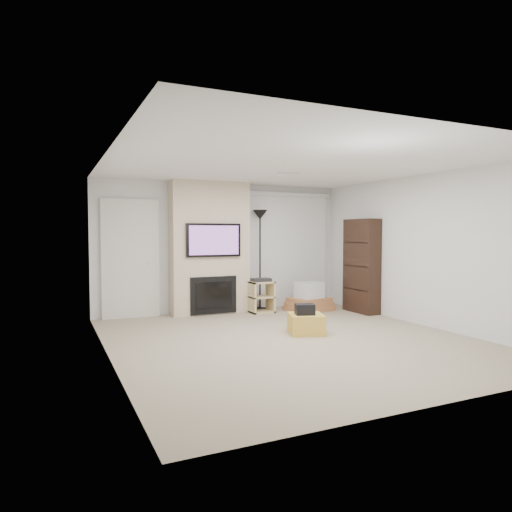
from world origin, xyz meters
name	(u,v)px	position (x,y,z in m)	size (l,w,h in m)	color
floor	(291,340)	(0.00, 0.00, 0.00)	(5.00, 5.50, 0.00)	tan
ceiling	(291,165)	(0.00, 0.00, 2.50)	(5.00, 5.50, 0.00)	white
wall_back	(223,247)	(0.00, 2.75, 1.25)	(5.00, 2.50, 0.00)	silver
wall_front	(443,266)	(0.00, -2.75, 1.25)	(5.00, 2.50, 0.00)	silver
wall_left	(108,257)	(-2.50, 0.00, 1.25)	(5.50, 2.50, 0.00)	silver
wall_right	(423,250)	(2.50, 0.00, 1.25)	(5.50, 2.50, 0.00)	silver
hvac_vent	(289,173)	(0.40, 0.80, 2.50)	(0.35, 0.18, 0.01)	silver
ottoman	(306,324)	(0.40, 0.25, 0.15)	(0.50, 0.50, 0.30)	gold
black_bag	(305,309)	(0.36, 0.22, 0.38)	(0.28, 0.22, 0.16)	black
fireplace_wall	(210,249)	(-0.35, 2.54, 1.24)	(1.50, 0.47, 2.50)	beige
entry_door	(130,260)	(-1.80, 2.71, 1.05)	(1.02, 0.11, 2.14)	silver
vertical_blinds	(287,245)	(1.40, 2.70, 1.27)	(1.98, 0.10, 2.37)	silver
floor_lamp	(260,231)	(0.69, 2.50, 1.57)	(0.29, 0.29, 1.99)	black
av_stand	(261,294)	(0.57, 2.21, 0.35)	(0.45, 0.38, 0.66)	#E0C488
box_stack	(309,300)	(1.52, 2.00, 0.21)	(0.94, 0.77, 0.56)	#AE6F44
bookshelf	(362,266)	(2.34, 1.42, 0.90)	(0.30, 0.80, 1.80)	black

